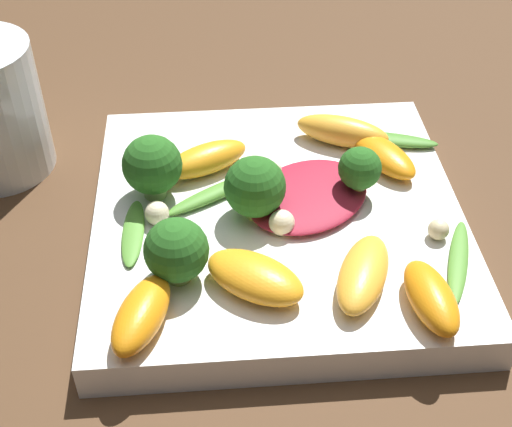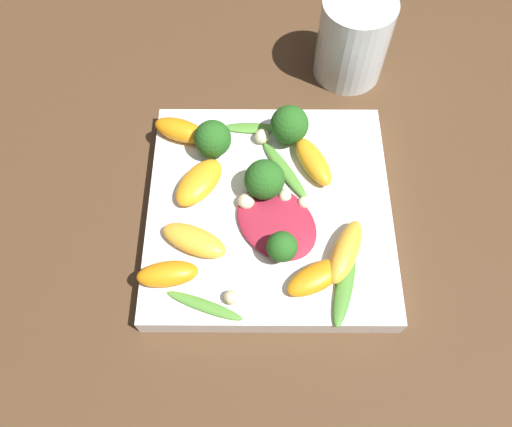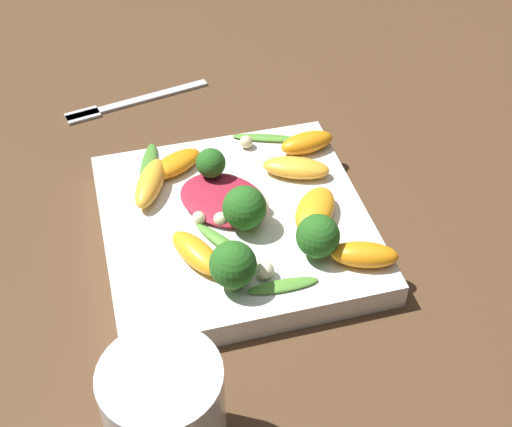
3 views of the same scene
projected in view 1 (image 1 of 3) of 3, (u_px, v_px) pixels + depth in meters
ground_plane at (277, 236)px, 0.49m from camera, size 2.40×2.40×0.00m
plate at (277, 223)px, 0.49m from camera, size 0.25×0.25×0.03m
radicchio_leaf_0 at (308, 196)px, 0.48m from camera, size 0.11×0.11×0.01m
orange_segment_0 at (384, 156)px, 0.51m from camera, size 0.05×0.07×0.02m
orange_segment_1 at (363, 274)px, 0.42m from camera, size 0.05×0.07×0.02m
orange_segment_2 at (431, 297)px, 0.40m from camera, size 0.03×0.06×0.02m
orange_segment_3 at (141, 314)px, 0.39m from camera, size 0.04×0.06×0.02m
orange_segment_4 at (342, 131)px, 0.53m from camera, size 0.07×0.05×0.02m
orange_segment_5 at (206, 159)px, 0.50m from camera, size 0.07×0.05×0.02m
orange_segment_6 at (255, 277)px, 0.42m from camera, size 0.07×0.06×0.02m
broccoli_floret_0 at (360, 169)px, 0.47m from camera, size 0.03×0.03×0.04m
broccoli_floret_1 at (255, 187)px, 0.46m from camera, size 0.04×0.04×0.04m
broccoli_floret_2 at (176, 251)px, 0.42m from camera, size 0.04×0.04×0.04m
broccoli_floret_3 at (152, 166)px, 0.47m from camera, size 0.04×0.04×0.05m
arugula_sprig_0 at (217, 192)px, 0.49m from camera, size 0.08×0.05×0.01m
arugula_sprig_1 at (458, 261)px, 0.44m from camera, size 0.04×0.07×0.00m
arugula_sprig_2 at (133, 232)px, 0.46m from camera, size 0.02×0.06×0.00m
arugula_sprig_3 at (382, 139)px, 0.53m from camera, size 0.08×0.04×0.01m
macadamia_nut_0 at (274, 170)px, 0.50m from camera, size 0.01×0.01×0.01m
macadamia_nut_1 at (157, 213)px, 0.46m from camera, size 0.02×0.02×0.02m
macadamia_nut_2 at (265, 187)px, 0.48m from camera, size 0.01×0.01×0.01m
macadamia_nut_3 at (287, 222)px, 0.45m from camera, size 0.02×0.02×0.02m
macadamia_nut_4 at (438, 229)px, 0.45m from camera, size 0.01×0.01×0.01m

